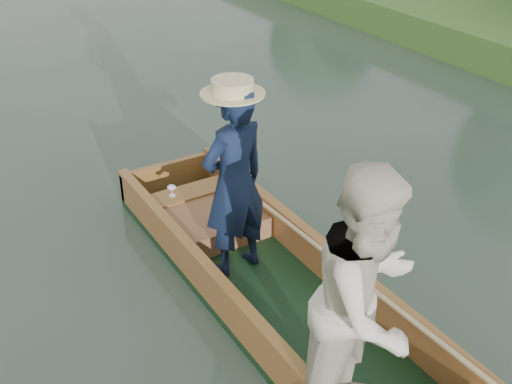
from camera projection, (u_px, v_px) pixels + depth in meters
ground at (293, 320)px, 5.38m from camera, size 120.00×120.00×0.00m
punt at (303, 271)px, 4.78m from camera, size 1.33×5.23×2.01m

